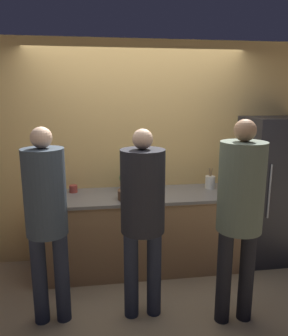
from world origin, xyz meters
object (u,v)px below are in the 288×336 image
Objects in this scene: person_right at (240,204)px; utensil_crock at (210,182)px; person_left at (46,211)px; fruit_bowl at (132,194)px; potted_plant at (127,180)px; refrigerator at (271,190)px; bottle_clear at (41,192)px; cup_red at (73,189)px; person_center at (143,207)px.

person_right is 7.29× the size of utensil_crock.
person_left is 1.04m from fruit_bowl.
fruit_bowl is 1.23× the size of potted_plant.
refrigerator reaches higher than fruit_bowl.
refrigerator reaches higher than utensil_crock.
person_right is 7.32× the size of bottle_clear.
utensil_crock is at bearing 16.18° from fruit_bowl.
potted_plant reaches higher than cup_red.
person_center is (0.81, -0.03, 0.01)m from person_left.
refrigerator is 1.01× the size of person_center.
utensil_crock is at bearing 82.45° from person_right.
fruit_bowl is (-0.81, 0.88, -0.15)m from person_right.
person_right is 5.80× the size of fruit_bowl.
person_center is 1.24m from bottle_clear.
person_center is at bearing -134.37° from utensil_crock.
person_left is 6.92× the size of potted_plant.
person_left is at bearing -151.91° from utensil_crock.
person_center is 6.98× the size of bottle_clear.
potted_plant is at bearing -4.05° from cup_red.
person_left is 1.62m from person_right.
person_left is 1.02m from cup_red.
bottle_clear is at bearing 102.48° from person_left.
bottle_clear is at bearing -166.65° from potted_plant.
person_left is 18.92× the size of cup_red.
person_left reaches higher than person_center.
person_right reaches higher than bottle_clear.
person_left is 1.01× the size of person_center.
bottle_clear is 0.98× the size of potted_plant.
person_center reaches higher than potted_plant.
utensil_crock reaches higher than fruit_bowl.
person_left is at bearing -98.70° from cup_red.
cup_red is 0.62m from potted_plant.
bottle_clear reaches higher than cup_red.
person_left is 1.99m from utensil_crock.
person_right is at bearing -40.12° from cup_red.
person_left reaches higher than utensil_crock.
utensil_crock reaches higher than cup_red.
person_right reaches higher than fruit_bowl.
refrigerator is 0.74m from utensil_crock.
utensil_crock is at bearing 5.98° from bottle_clear.
potted_plant is at bearing 51.26° from person_left.
person_right is 7.15× the size of potted_plant.
person_center reaches higher than fruit_bowl.
fruit_bowl is at bearing -28.13° from cup_red.
utensil_crock is (1.76, 0.94, -0.07)m from person_left.
person_left reaches higher than potted_plant.
person_center is at bearing -152.41° from refrigerator.
person_center is 5.53× the size of fruit_bowl.
person_right reaches higher than person_center.
potted_plant is (0.77, 0.96, -0.01)m from person_left.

